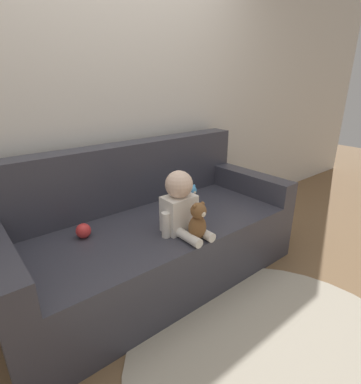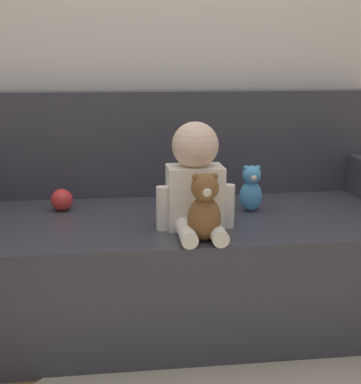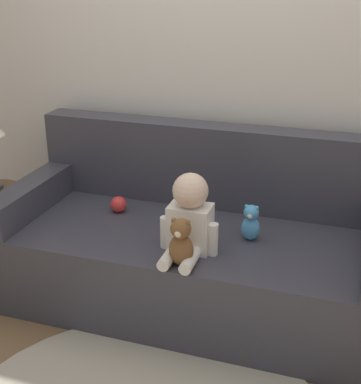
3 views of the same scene
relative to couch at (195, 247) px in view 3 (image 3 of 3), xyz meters
The scene contains 7 objects.
ground_plane 0.33m from the couch, 90.00° to the right, with size 12.00×12.00×0.00m, color brown.
wall_back 1.09m from the couch, 90.00° to the left, with size 8.00×0.05×2.60m.
couch is the anchor object (origin of this frame).
person_baby 0.44m from the couch, 79.09° to the right, with size 0.30×0.35×0.41m.
teddy_bear_brown 0.52m from the couch, 81.85° to the right, with size 0.15×0.11×0.25m.
plush_toy_side 0.42m from the couch, 13.40° to the right, with size 0.10×0.09×0.20m.
toy_ball 0.52m from the couch, behind, with size 0.10×0.10×0.10m.
Camera 3 is at (0.77, -2.53, 1.79)m, focal length 50.00 mm.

